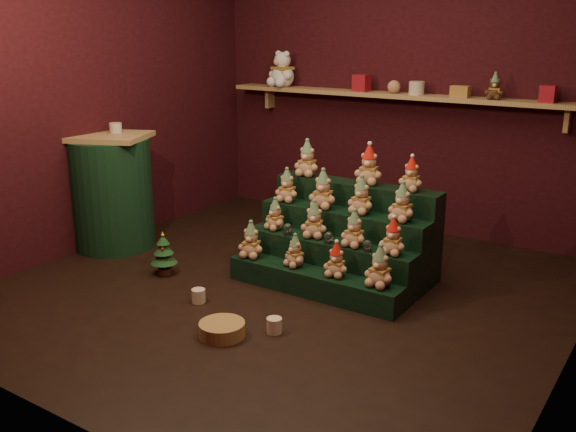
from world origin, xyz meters
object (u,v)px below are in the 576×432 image
Objects in this scene: snow_globe_a at (288,229)px; mini_christmas_tree at (164,253)px; snow_globe_b at (329,237)px; riser_tier_front at (313,283)px; brown_bear at (495,86)px; side_table at (112,192)px; mug_left at (199,296)px; mug_right at (274,325)px; wicker_basket at (222,329)px; snow_globe_c at (368,246)px; white_bear at (282,64)px.

mini_christmas_tree is at bearing -151.08° from snow_globe_a.
mini_christmas_tree is at bearing -158.77° from snow_globe_b.
brown_bear is at bearing 68.69° from riser_tier_front.
mug_left is at bearing -43.01° from side_table.
mug_right reaches higher than wicker_basket.
mug_left is at bearing -130.77° from snow_globe_b.
snow_globe_c reaches higher than mug_left.
mug_right is (0.73, -0.09, 0.00)m from mug_left.
brown_bear reaches higher than mini_christmas_tree.
snow_globe_c is at bearing 0.00° from snow_globe_b.
mini_christmas_tree is (-1.21, -0.32, 0.09)m from riser_tier_front.
riser_tier_front is 16.37× the size of snow_globe_c.
side_table is 0.96m from mini_christmas_tree.
riser_tier_front is at bearing -101.42° from snow_globe_b.
wicker_basket is (-0.49, -1.06, -0.36)m from snow_globe_c.
white_bear is (-1.51, 1.62, 1.14)m from snow_globe_b.
snow_globe_c is 0.84× the size of mug_right.
white_bear reaches higher than snow_globe_a.
riser_tier_front is at bearing -21.54° from side_table.
brown_bear is at bearing 67.77° from snow_globe_b.
snow_globe_c reaches higher than mug_right.
riser_tier_front reaches higher than wicker_basket.
snow_globe_a reaches higher than snow_globe_c.
white_bear reaches higher than snow_globe_c.
snow_globe_c reaches higher than mini_christmas_tree.
wicker_basket is 3.36m from white_bear.
mini_christmas_tree is at bearing -144.61° from brown_bear.
mini_christmas_tree reaches higher than wicker_basket.
snow_globe_c is at bearing -18.02° from side_table.
snow_globe_a reaches higher than mug_right.
snow_globe_a reaches higher than riser_tier_front.
mini_christmas_tree is at bearing -40.02° from side_table.
snow_globe_b reaches higher than mug_right.
mug_left is (-0.97, -0.75, -0.35)m from snow_globe_c.
riser_tier_front is 13.83× the size of mug_right.
mug_right is 2.88m from brown_bear.
snow_globe_a is at bearing -16.00° from side_table.
side_table reaches higher than snow_globe_b.
snow_globe_a is at bearing 100.86° from wicker_basket.
mug_right is at bearing -79.96° from riser_tier_front.
mug_right is 3.29m from white_bear.
mug_right is at bearing -7.11° from mug_left.
side_table is 2.17m from wicker_basket.
snow_globe_a is 0.26× the size of mini_christmas_tree.
snow_globe_a reaches higher than mini_christmas_tree.
snow_globe_b is (0.37, 0.00, -0.00)m from snow_globe_a.
brown_bear is at bearing 47.86° from mini_christmas_tree.
mug_right reaches higher than mug_left.
mug_right is (0.09, -0.84, -0.35)m from snow_globe_b.
riser_tier_front is 0.50m from snow_globe_c.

